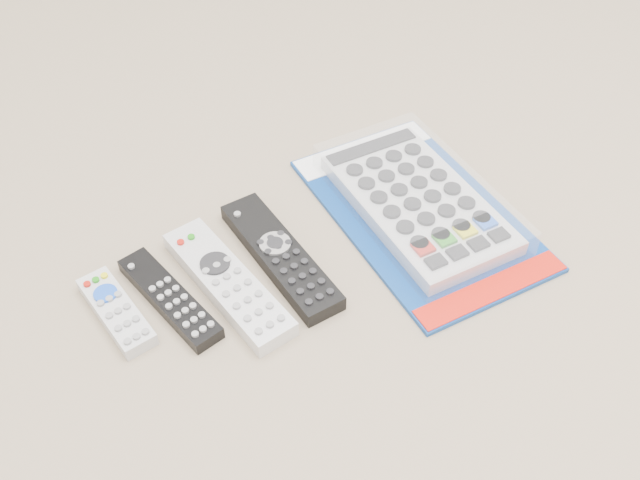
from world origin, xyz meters
TOP-DOWN VIEW (x-y plane):
  - remote_small_grey at (-0.20, 0.08)m, footprint 0.04×0.13m
  - remote_slim_black at (-0.14, 0.06)m, footprint 0.05×0.17m
  - remote_silver_dvd at (-0.08, 0.04)m, footprint 0.05×0.21m
  - remote_large_black at (-0.00, 0.04)m, footprint 0.07×0.22m
  - jumbo_remote_packaged at (0.19, 0.00)m, footprint 0.26×0.37m

SIDE VIEW (x-z plane):
  - remote_slim_black at x=-0.14m, z-range 0.00..0.02m
  - remote_small_grey at x=-0.20m, z-range 0.00..0.02m
  - remote_large_black at x=0.00m, z-range 0.00..0.02m
  - remote_silver_dvd at x=-0.08m, z-range 0.00..0.02m
  - jumbo_remote_packaged at x=0.19m, z-range 0.00..0.04m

